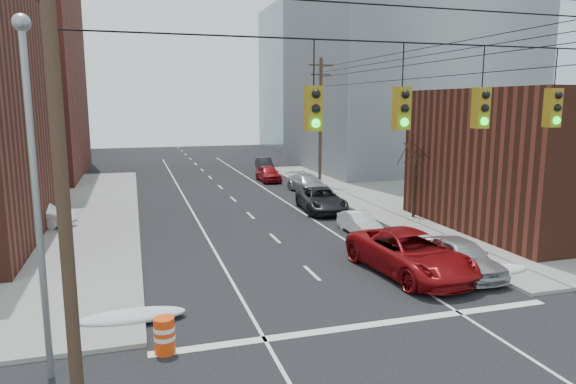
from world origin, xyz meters
TOP-DOWN VIEW (x-y plane):
  - sidewalk_ne at (27.00, 27.00)m, footprint 40.00×40.00m
  - building_office at (22.00, 44.00)m, footprint 22.00×20.00m
  - building_glass at (24.00, 70.00)m, footprint 20.00×18.00m
  - utility_pole_left at (-8.50, 3.00)m, footprint 2.20×0.28m
  - utility_pole_far at (8.50, 34.00)m, footprint 2.20×0.28m
  - traffic_signals at (0.10, 2.97)m, footprint 17.00×0.42m
  - street_light at (-9.50, 6.00)m, footprint 0.44×0.44m
  - bare_tree at (9.59, 20.00)m, footprint 2.09×2.20m
  - snow_nw at (-7.40, 9.00)m, footprint 3.50×1.08m
  - snow_ne at (7.40, 9.50)m, footprint 3.00×1.08m
  - snow_east_far at (7.40, 14.00)m, footprint 4.00×1.08m
  - red_pickup at (3.97, 10.70)m, footprint 3.70×6.87m
  - parked_car_a at (6.03, 10.05)m, footprint 1.86×4.61m
  - parked_car_b at (4.80, 17.60)m, footprint 1.29×3.69m
  - parked_car_c at (4.88, 23.94)m, footprint 3.20×5.90m
  - parked_car_d at (6.40, 31.22)m, footprint 2.54×5.25m
  - parked_car_e at (4.84, 37.94)m, footprint 1.83×4.43m
  - parked_car_f at (6.40, 45.63)m, footprint 1.87×4.34m
  - lot_car_a at (-12.53, 24.00)m, footprint 4.28×2.98m
  - construction_barrel at (-6.50, 6.50)m, footprint 0.76×0.76m

SIDE VIEW (x-z plane):
  - sidewalk_ne at x=27.00m, z-range 0.00..0.15m
  - snow_nw at x=-7.40m, z-range 0.00..0.42m
  - snow_ne at x=7.40m, z-range 0.00..0.42m
  - snow_east_far at x=7.40m, z-range 0.00..0.42m
  - construction_barrel at x=-6.50m, z-range 0.02..1.10m
  - parked_car_b at x=4.80m, z-range 0.00..1.21m
  - parked_car_f at x=6.40m, z-range 0.00..1.39m
  - parked_car_d at x=6.40m, z-range 0.00..1.47m
  - parked_car_e at x=4.84m, z-range 0.00..1.50m
  - parked_car_a at x=6.03m, z-range 0.00..1.57m
  - parked_car_c at x=4.88m, z-range 0.00..1.57m
  - lot_car_a at x=-12.53m, z-range 0.15..1.49m
  - red_pickup at x=3.97m, z-range 0.00..1.83m
  - bare_tree at x=9.59m, z-range -0.15..4.79m
  - street_light at x=-9.50m, z-range 0.88..10.20m
  - utility_pole_left at x=-8.50m, z-range 0.28..11.28m
  - utility_pole_far at x=8.50m, z-range 0.28..11.28m
  - traffic_signals at x=0.10m, z-range 6.16..8.18m
  - building_glass at x=24.00m, z-range 0.00..22.00m
  - building_office at x=22.00m, z-range 0.00..25.00m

